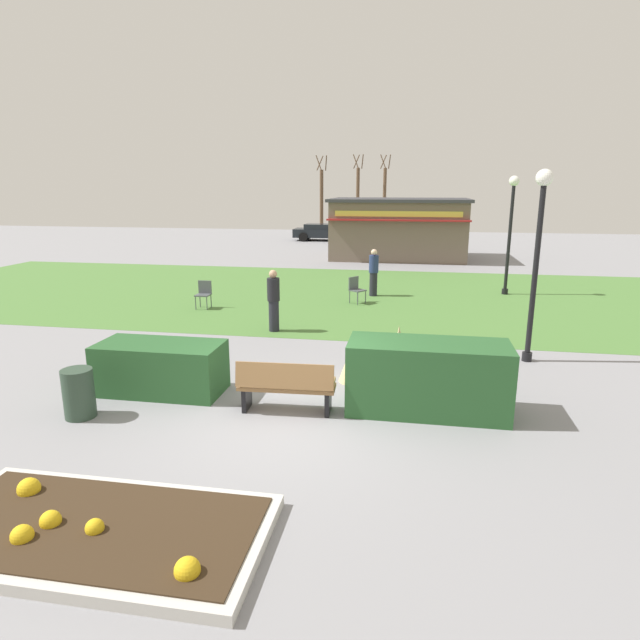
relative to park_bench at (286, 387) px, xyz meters
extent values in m
plane|color=gray|center=(0.16, -0.38, -0.48)|extent=(80.00, 80.00, 0.00)
cube|color=#4C7A38|center=(0.16, 10.58, -0.48)|extent=(36.00, 12.00, 0.01)
cube|color=beige|center=(-1.33, -3.74, -0.41)|extent=(3.91, 1.97, 0.14)
cube|color=#382819|center=(-1.33, -3.74, -0.34)|extent=(3.67, 1.73, 0.04)
sphere|color=gold|center=(-1.97, -4.09, -0.29)|extent=(0.24, 0.24, 0.24)
sphere|color=gold|center=(-1.27, -3.83, -0.29)|extent=(0.21, 0.21, 0.21)
sphere|color=gold|center=(-1.84, -3.80, -0.29)|extent=(0.24, 0.24, 0.24)
sphere|color=gold|center=(-2.53, -3.25, -0.29)|extent=(0.28, 0.28, 0.28)
sphere|color=gold|center=(0.02, -4.29, -0.29)|extent=(0.27, 0.27, 0.27)
cube|color=olive|center=(0.00, 0.07, -0.03)|extent=(1.72, 0.56, 0.06)
cube|color=olive|center=(0.01, -0.15, 0.25)|extent=(1.70, 0.21, 0.44)
cube|color=black|center=(-0.73, 0.03, -0.26)|extent=(0.10, 0.44, 0.45)
cube|color=black|center=(0.73, 0.10, -0.26)|extent=(0.10, 0.44, 0.45)
cube|color=olive|center=(-0.81, 0.03, 0.09)|extent=(0.08, 0.44, 0.06)
cube|color=olive|center=(0.81, 0.11, 0.09)|extent=(0.08, 0.44, 0.06)
cube|color=#28562B|center=(-2.60, 0.55, 0.00)|extent=(2.38, 1.10, 0.97)
cube|color=#28562B|center=(2.42, 0.47, 0.15)|extent=(2.77, 1.10, 1.26)
cone|color=#D1BC7F|center=(1.88, 1.43, 0.17)|extent=(0.54, 0.54, 1.30)
cone|color=#D1BC7F|center=(1.02, 1.76, 0.01)|extent=(0.67, 0.67, 0.97)
cylinder|color=black|center=(4.73, 3.73, -0.38)|extent=(0.22, 0.22, 0.20)
cylinder|color=black|center=(4.73, 3.73, 1.46)|extent=(0.12, 0.12, 3.88)
sphere|color=white|center=(4.73, 3.73, 3.56)|extent=(0.36, 0.36, 0.36)
cylinder|color=black|center=(5.47, 11.70, -0.38)|extent=(0.22, 0.22, 0.20)
cylinder|color=black|center=(5.47, 11.70, 1.46)|extent=(0.12, 0.12, 3.88)
sphere|color=white|center=(5.47, 11.70, 3.56)|extent=(0.36, 0.36, 0.36)
cylinder|color=#2D4233|center=(-3.45, -0.79, -0.05)|extent=(0.52, 0.52, 0.86)
cube|color=#6B5B4C|center=(1.24, 21.47, 1.05)|extent=(7.09, 4.68, 3.05)
cube|color=#333338|center=(1.24, 21.47, 2.65)|extent=(7.39, 4.98, 0.16)
cube|color=maroon|center=(1.24, 18.95, 1.72)|extent=(7.19, 0.36, 0.08)
cube|color=#D8CC4C|center=(1.24, 19.11, 2.02)|extent=(6.38, 0.04, 0.28)
cube|color=#4C5156|center=(0.29, 9.18, -0.03)|extent=(0.62, 0.62, 0.04)
cube|color=#4C5156|center=(0.13, 9.30, 0.19)|extent=(0.30, 0.37, 0.44)
cylinder|color=#4C5156|center=(0.32, 8.91, -0.26)|extent=(0.03, 0.03, 0.45)
cylinder|color=#4C5156|center=(0.56, 9.21, -0.26)|extent=(0.03, 0.03, 0.45)
cylinder|color=#4C5156|center=(0.02, 9.15, -0.26)|extent=(0.03, 0.03, 0.45)
cylinder|color=#4C5156|center=(0.26, 9.45, -0.26)|extent=(0.03, 0.03, 0.45)
cube|color=#4C5156|center=(-4.55, 7.53, -0.03)|extent=(0.44, 0.44, 0.04)
cube|color=#4C5156|center=(-4.56, 7.73, 0.19)|extent=(0.44, 0.04, 0.44)
cylinder|color=#4C5156|center=(-4.74, 7.34, -0.26)|extent=(0.03, 0.03, 0.45)
cylinder|color=#4C5156|center=(-4.36, 7.34, -0.26)|extent=(0.03, 0.03, 0.45)
cylinder|color=#4C5156|center=(-4.75, 7.72, -0.26)|extent=(0.03, 0.03, 0.45)
cylinder|color=#4C5156|center=(-4.37, 7.72, -0.26)|extent=(0.03, 0.03, 0.45)
cylinder|color=#23232D|center=(-1.60, 5.25, -0.06)|extent=(0.28, 0.28, 0.85)
cylinder|color=black|center=(-1.60, 5.25, 0.68)|extent=(0.34, 0.34, 0.62)
sphere|color=tan|center=(-1.60, 5.25, 1.10)|extent=(0.22, 0.22, 0.22)
cylinder|color=#23232D|center=(0.71, 10.58, -0.06)|extent=(0.28, 0.28, 0.85)
cylinder|color=navy|center=(0.71, 10.58, 0.68)|extent=(0.34, 0.34, 0.62)
sphere|color=beige|center=(0.71, 10.58, 1.10)|extent=(0.22, 0.22, 0.22)
cube|color=black|center=(-4.44, 30.21, 0.07)|extent=(4.22, 1.85, 0.60)
cube|color=black|center=(-4.59, 30.21, 0.50)|extent=(2.33, 1.61, 0.44)
cylinder|color=black|center=(-3.15, 31.15, -0.16)|extent=(0.64, 0.23, 0.64)
cylinder|color=black|center=(-3.12, 29.31, -0.16)|extent=(0.64, 0.23, 0.64)
cylinder|color=black|center=(-5.75, 31.11, -0.16)|extent=(0.64, 0.23, 0.64)
cylinder|color=black|center=(-5.73, 29.27, -0.16)|extent=(0.64, 0.23, 0.64)
cube|color=#2D6638|center=(0.54, 30.21, 0.07)|extent=(4.33, 2.14, 0.60)
cube|color=black|center=(0.39, 30.22, 0.50)|extent=(2.43, 1.77, 0.44)
cylinder|color=black|center=(1.91, 31.02, -0.16)|extent=(0.66, 0.27, 0.64)
cylinder|color=black|center=(1.76, 29.19, -0.16)|extent=(0.66, 0.27, 0.64)
cylinder|color=black|center=(-0.68, 31.23, -0.16)|extent=(0.66, 0.27, 0.64)
cylinder|color=black|center=(-0.83, 29.40, -0.16)|extent=(0.66, 0.27, 0.64)
cylinder|color=brown|center=(-5.14, 33.54, 2.06)|extent=(0.28, 0.28, 5.08)
cylinder|color=brown|center=(-4.80, 33.65, 5.10)|extent=(0.25, 0.58, 1.12)
cylinder|color=brown|center=(-5.31, 33.85, 5.10)|extent=(0.54, 0.36, 1.12)
cylinder|color=brown|center=(-5.31, 33.24, 5.10)|extent=(0.54, 0.35, 1.12)
cylinder|color=brown|center=(-0.49, 37.64, 2.18)|extent=(0.28, 0.28, 5.31)
cylinder|color=brown|center=(-0.16, 37.74, 5.33)|extent=(0.25, 0.58, 1.12)
cylinder|color=brown|center=(-0.67, 37.94, 5.33)|extent=(0.54, 0.36, 1.12)
cylinder|color=brown|center=(-0.66, 37.34, 5.33)|extent=(0.54, 0.35, 1.12)
cylinder|color=brown|center=(-2.65, 36.80, 2.17)|extent=(0.28, 0.28, 5.31)
cylinder|color=brown|center=(-2.32, 36.90, 5.33)|extent=(0.25, 0.58, 1.12)
cylinder|color=brown|center=(-2.83, 37.10, 5.33)|extent=(0.54, 0.36, 1.12)
cylinder|color=brown|center=(-2.82, 36.49, 5.33)|extent=(0.54, 0.35, 1.12)
camera|label=1|loc=(2.08, -8.51, 3.39)|focal=30.03mm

